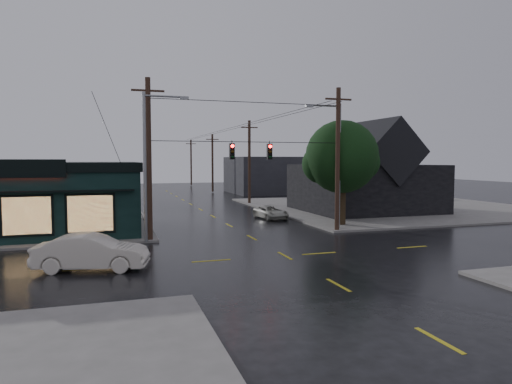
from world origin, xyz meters
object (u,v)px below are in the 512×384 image
object	(u,v)px
sedan_cream	(92,252)
utility_pole_nw	(150,242)
utility_pole_ne	(337,232)
suv_silver	(271,212)
corner_tree	(342,157)

from	to	relation	value
sedan_cream	utility_pole_nw	bearing A→B (deg)	-12.40
utility_pole_ne	utility_pole_nw	bearing A→B (deg)	180.00
utility_pole_ne	suv_silver	size ratio (longest dim) A/B	2.46
suv_silver	corner_tree	bearing A→B (deg)	-63.49
corner_tree	utility_pole_ne	xyz separation A→B (m)	(-1.64, -2.45, -5.32)
utility_pole_nw	corner_tree	bearing A→B (deg)	9.49
utility_pole_nw	utility_pole_ne	distance (m)	13.00
sedan_cream	utility_pole_ne	bearing A→B (deg)	-54.47
corner_tree	sedan_cream	xyz separation A→B (m)	(-17.83, -9.18, -4.49)
utility_pole_nw	utility_pole_ne	bearing A→B (deg)	0.00
utility_pole_ne	suv_silver	bearing A→B (deg)	103.99
corner_tree	utility_pole_nw	distance (m)	15.77
corner_tree	utility_pole_nw	xyz separation A→B (m)	(-14.64, -2.45, -5.32)
corner_tree	suv_silver	size ratio (longest dim) A/B	1.94
corner_tree	utility_pole_ne	size ratio (longest dim) A/B	0.79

